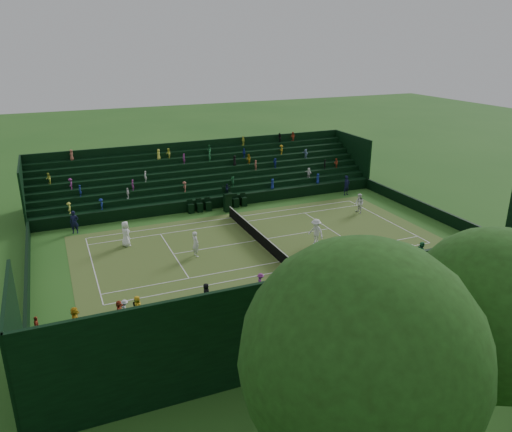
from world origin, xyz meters
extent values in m
plane|color=#275D1D|center=(0.00, 0.00, 0.00)|extent=(160.00, 160.00, 0.00)
cube|color=#387125|center=(0.00, 0.00, 0.01)|extent=(12.97, 26.77, 0.01)
cube|color=black|center=(0.00, 15.88, 0.50)|extent=(17.17, 0.20, 1.00)
cube|color=black|center=(0.00, -15.88, 0.50)|extent=(17.17, 0.20, 1.00)
cube|color=black|center=(8.48, 0.00, 0.50)|extent=(0.20, 31.77, 1.00)
cube|color=black|center=(-8.48, 0.00, 0.50)|extent=(0.20, 31.77, 1.00)
cube|color=black|center=(8.98, 0.00, 0.50)|extent=(0.80, 32.00, 1.00)
cube|color=black|center=(9.79, 0.00, 0.72)|extent=(0.80, 32.00, 1.45)
cube|color=black|center=(10.58, 0.00, 0.95)|extent=(0.80, 32.00, 1.90)
cube|color=black|center=(11.38, 0.00, 1.18)|extent=(0.80, 32.00, 2.35)
cube|color=black|center=(12.18, 0.00, 1.40)|extent=(0.80, 32.00, 2.80)
cube|color=black|center=(12.98, 0.00, 1.62)|extent=(0.80, 32.00, 3.25)
cube|color=black|center=(13.79, 0.00, 1.85)|extent=(0.80, 32.00, 3.70)
cube|color=black|center=(14.59, 0.00, 2.08)|extent=(0.80, 32.00, 4.15)
cube|color=black|center=(15.08, 0.00, 2.45)|extent=(0.20, 32.00, 4.90)
cube|color=black|center=(-8.98, 0.00, 0.50)|extent=(0.80, 32.00, 1.00)
cube|color=black|center=(-9.79, 0.00, 0.72)|extent=(0.80, 32.00, 1.45)
cube|color=black|center=(-10.58, 0.00, 0.95)|extent=(0.80, 32.00, 1.90)
cube|color=black|center=(-11.38, 0.00, 1.18)|extent=(0.80, 32.00, 2.35)
cube|color=black|center=(-12.18, 0.00, 1.40)|extent=(0.80, 32.00, 2.80)
cube|color=black|center=(-12.98, 0.00, 1.62)|extent=(0.80, 32.00, 3.25)
cube|color=black|center=(-13.79, 0.00, 1.85)|extent=(0.80, 32.00, 3.70)
cube|color=black|center=(-14.59, 0.00, 2.08)|extent=(0.80, 32.00, 4.15)
cube|color=black|center=(-15.08, 0.00, 2.45)|extent=(0.20, 32.00, 4.90)
cylinder|color=black|center=(-5.79, 0.00, 0.53)|extent=(0.10, 0.10, 1.06)
cylinder|color=black|center=(5.79, 0.00, 0.53)|extent=(0.10, 0.10, 1.06)
cube|color=black|center=(0.00, 0.00, 0.46)|extent=(11.57, 0.02, 0.86)
cube|color=white|center=(0.00, 0.00, 0.93)|extent=(11.57, 0.04, 0.07)
sphere|color=#1C4112|center=(23.10, -6.75, 6.65)|extent=(6.54, 6.54, 6.54)
cylinder|color=black|center=(21.94, -0.68, 1.60)|extent=(0.50, 0.50, 3.19)
sphere|color=#1C4112|center=(21.94, -0.68, 5.93)|extent=(5.84, 5.84, 5.84)
cube|color=black|center=(-7.22, 0.33, 0.80)|extent=(0.62, 0.62, 1.60)
cube|color=black|center=(-7.22, 0.33, 1.65)|extent=(0.80, 0.80, 0.09)
cube|color=black|center=(-7.54, 0.33, 1.96)|extent=(0.07, 0.80, 0.62)
imported|color=black|center=(-7.22, 0.33, 2.11)|extent=(0.38, 0.45, 0.83)
cube|color=black|center=(-8.08, -2.80, 0.41)|extent=(0.51, 0.51, 0.81)
cube|color=black|center=(-8.34, -2.80, 0.91)|extent=(0.06, 0.51, 0.51)
cube|color=black|center=(-8.08, -2.00, 0.41)|extent=(0.51, 0.51, 0.81)
cube|color=black|center=(-8.34, -2.00, 0.91)|extent=(0.06, 0.51, 0.51)
cube|color=black|center=(-8.08, -1.20, 0.41)|extent=(0.51, 0.51, 0.81)
cube|color=black|center=(-8.34, -1.20, 0.91)|extent=(0.06, 0.51, 0.51)
cube|color=black|center=(-8.08, 0.60, 0.41)|extent=(0.51, 0.51, 0.81)
cube|color=black|center=(-8.34, 0.60, 0.91)|extent=(0.06, 0.51, 0.51)
cube|color=black|center=(-8.08, 1.40, 0.41)|extent=(0.51, 0.51, 0.81)
cube|color=black|center=(-8.34, 1.40, 0.91)|extent=(0.06, 0.51, 0.51)
cube|color=black|center=(-8.08, 2.20, 0.41)|extent=(0.51, 0.51, 0.81)
cube|color=black|center=(-8.34, 2.20, 0.91)|extent=(0.06, 0.51, 0.51)
imported|color=white|center=(-2.83, -9.21, 0.96)|extent=(1.08, 0.86, 1.92)
imported|color=white|center=(0.94, -5.00, 0.93)|extent=(0.76, 0.59, 1.87)
imported|color=white|center=(-2.33, 10.80, 0.87)|extent=(0.88, 0.70, 1.75)
imported|color=white|center=(2.41, 3.79, 1.01)|extent=(1.49, 1.19, 2.02)
imported|color=black|center=(-7.32, 12.67, 0.97)|extent=(0.64, 0.81, 1.94)
imported|color=black|center=(-6.99, -12.51, 0.91)|extent=(0.57, 0.74, 1.83)
camera|label=1|loc=(32.21, -13.61, 14.61)|focal=35.00mm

